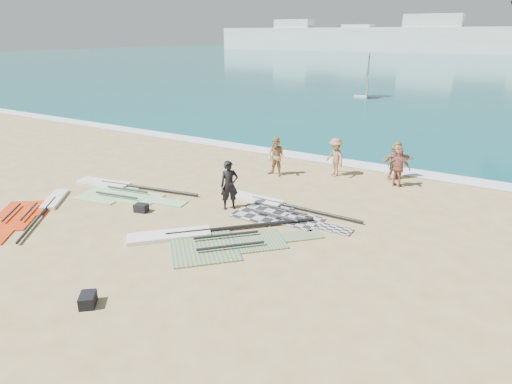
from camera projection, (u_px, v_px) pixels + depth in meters
The scene contains 16 objects.
ground at pixel (215, 276), 11.80m from camera, with size 300.00×300.00×0.00m, color tan.
sea at pixel (493, 57), 118.36m from camera, with size 300.00×240.00×0.06m, color #0E5E62.
surf_line at pixel (357, 165), 21.73m from camera, with size 300.00×1.20×0.04m, color white.
far_town at pixel (445, 39), 138.80m from camera, with size 160.00×8.00×12.00m.
rig_grey at pixel (274, 209), 16.20m from camera, with size 5.64×2.26×0.20m.
rig_green at pixel (119, 190), 18.14m from camera, with size 5.98×2.81×0.20m.
rig_orange at pixel (210, 238), 13.85m from camera, with size 5.66×5.09×0.20m.
rig_red at pixel (36, 209), 16.13m from camera, with size 3.73×4.62×0.19m.
gear_bag_near at pixel (141, 208), 16.00m from camera, with size 0.48×0.35×0.30m, color black.
gear_bag_far at pixel (88, 300), 10.49m from camera, with size 0.52×0.36×0.31m, color black.
person_wetsuit at pixel (229, 185), 16.03m from camera, with size 0.69×0.45×1.88m, color black.
beachgoer_left at pixel (276, 157), 19.82m from camera, with size 0.89×0.69×1.83m, color #A78051.
beachgoer_mid at pixel (335, 157), 19.80m from camera, with size 1.16×0.67×1.79m, color #956E4C.
beachgoer_back at pixel (399, 168), 18.43m from camera, with size 0.98×0.41×1.68m, color #9B5346.
beachgoer_right at pixel (396, 160), 19.37m from camera, with size 1.64×0.52×1.77m, color #A57D57.
windsurfer_left at pixel (367, 85), 43.84m from camera, with size 2.52×2.78×4.44m.
Camera 1 is at (6.16, -8.25, 6.31)m, focal length 30.00 mm.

